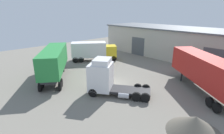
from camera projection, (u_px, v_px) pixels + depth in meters
name	position (u px, v px, depth m)	size (l,w,h in m)	color
ground_plane	(111.00, 83.00, 22.24)	(60.00, 60.00, 0.00)	slate
warehouse_building	(182.00, 43.00, 33.38)	(32.83, 9.71, 5.68)	#B7B2A3
tractor_unit_white	(105.00, 78.00, 19.04)	(6.85, 5.85, 4.00)	silver
container_trailer_green	(54.00, 60.00, 23.13)	(9.28, 7.44, 4.06)	#28843D
box_truck_yellow	(93.00, 50.00, 31.75)	(6.58, 7.88, 3.39)	yellow
container_trailer_teal	(204.00, 69.00, 19.30)	(9.77, 8.28, 4.17)	red
gravel_pile	(195.00, 125.00, 13.09)	(4.16, 4.16, 1.43)	#565147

